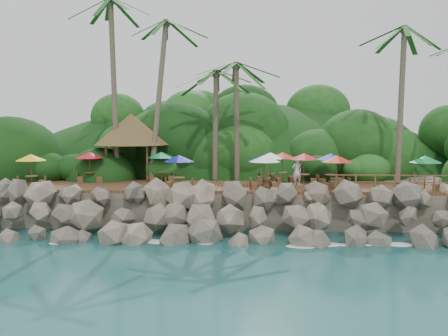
{
  "coord_description": "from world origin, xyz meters",
  "views": [
    {
      "loc": [
        1.45,
        -23.53,
        6.16
      ],
      "look_at": [
        0.0,
        6.0,
        3.4
      ],
      "focal_mm": 37.97,
      "sensor_mm": 36.0,
      "label": 1
    }
  ],
  "objects": [
    {
      "name": "palms",
      "position": [
        2.5,
        8.75,
        11.96
      ],
      "size": [
        29.59,
        7.03,
        13.65
      ],
      "color": "brown",
      "rests_on": "ground"
    },
    {
      "name": "land_base",
      "position": [
        0.0,
        16.0,
        1.05
      ],
      "size": [
        32.0,
        25.2,
        2.1
      ],
      "primitive_type": "cube",
      "color": "gray",
      "rests_on": "ground"
    },
    {
      "name": "dining_clusters",
      "position": [
        1.2,
        5.81,
        3.97
      ],
      "size": [
        25.46,
        5.06,
        2.02
      ],
      "color": "brown",
      "rests_on": "terrace"
    },
    {
      "name": "ground",
      "position": [
        0.0,
        0.0,
        0.0
      ],
      "size": [
        140.0,
        140.0,
        0.0
      ],
      "primitive_type": "plane",
      "color": "#19514F",
      "rests_on": "ground"
    },
    {
      "name": "foam_line",
      "position": [
        0.0,
        0.3,
        0.03
      ],
      "size": [
        25.2,
        0.8,
        0.06
      ],
      "color": "white",
      "rests_on": "ground"
    },
    {
      "name": "terrace",
      "position": [
        0.0,
        6.0,
        2.2
      ],
      "size": [
        26.0,
        5.0,
        0.2
      ],
      "primitive_type": "cube",
      "color": "brown",
      "rests_on": "land_base"
    },
    {
      "name": "palapa",
      "position": [
        -6.7,
        9.44,
        5.79
      ],
      "size": [
        5.27,
        5.27,
        4.6
      ],
      "color": "brown",
      "rests_on": "ground"
    },
    {
      "name": "jungle_hill",
      "position": [
        0.0,
        23.5,
        0.0
      ],
      "size": [
        44.8,
        28.0,
        15.4
      ],
      "primitive_type": "ellipsoid",
      "color": "#143811",
      "rests_on": "ground"
    },
    {
      "name": "waiter",
      "position": [
        4.59,
        6.3,
        3.17
      ],
      "size": [
        0.73,
        0.59,
        1.74
      ],
      "primitive_type": "imported",
      "rotation": [
        0.0,
        0.0,
        3.46
      ],
      "color": "white",
      "rests_on": "terrace"
    },
    {
      "name": "seawall",
      "position": [
        0.0,
        2.0,
        1.15
      ],
      "size": [
        29.0,
        4.0,
        2.3
      ],
      "primitive_type": null,
      "color": "gray",
      "rests_on": "ground"
    },
    {
      "name": "jungle_foliage",
      "position": [
        0.0,
        15.0,
        0.0
      ],
      "size": [
        44.0,
        16.0,
        12.0
      ],
      "primitive_type": null,
      "color": "#143811",
      "rests_on": "ground"
    },
    {
      "name": "railing",
      "position": [
        10.41,
        3.65,
        2.91
      ],
      "size": [
        8.3,
        0.1,
        1.0
      ],
      "color": "brown",
      "rests_on": "terrace"
    }
  ]
}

